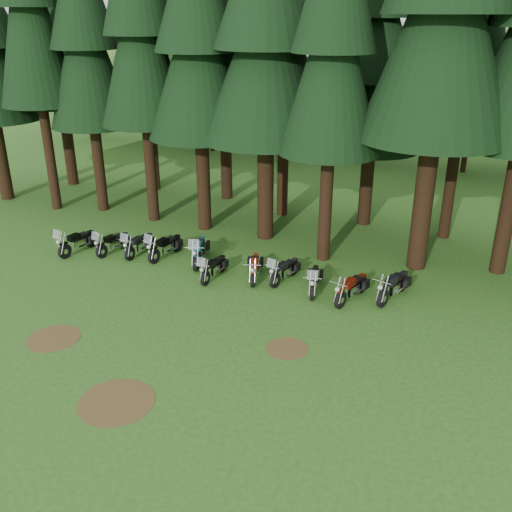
% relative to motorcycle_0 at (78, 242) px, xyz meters
% --- Properties ---
extents(ground, '(120.00, 120.00, 0.00)m').
position_rel_motorcycle_0_xyz_m(ground, '(7.06, -4.34, -0.49)').
color(ground, '#265718').
rests_on(ground, ground).
extents(pine_front_2, '(4.32, 4.32, 16.22)m').
position_rel_motorcycle_0_xyz_m(pine_front_2, '(-2.72, 5.48, 9.23)').
color(pine_front_2, black).
rests_on(pine_front_2, ground).
extents(pine_front_3, '(4.32, 4.32, 17.57)m').
position_rel_motorcycle_0_xyz_m(pine_front_3, '(0.77, 5.17, 10.04)').
color(pine_front_3, black).
rests_on(pine_front_3, ground).
extents(pine_front_4, '(4.95, 4.95, 16.33)m').
position_rel_motorcycle_0_xyz_m(pine_front_4, '(3.85, 5.07, 9.29)').
color(pine_front_4, black).
rests_on(pine_front_4, ground).
extents(pine_front_5, '(5.81, 5.81, 16.72)m').
position_rel_motorcycle_0_xyz_m(pine_front_5, '(7.12, 5.11, 9.52)').
color(pine_front_5, black).
rests_on(pine_front_5, ground).
extents(pine_front_6, '(4.15, 4.15, 16.75)m').
position_rel_motorcycle_0_xyz_m(pine_front_6, '(10.49, 3.69, 9.54)').
color(pine_front_6, black).
rests_on(pine_front_6, ground).
extents(pine_back_0, '(5.00, 5.00, 17.21)m').
position_rel_motorcycle_0_xyz_m(pine_back_0, '(-7.62, 8.91, 9.82)').
color(pine_back_0, black).
rests_on(pine_back_0, ground).
extents(pine_back_1, '(4.52, 4.52, 16.22)m').
position_rel_motorcycle_0_xyz_m(pine_back_1, '(-2.20, 10.01, 9.22)').
color(pine_back_1, black).
rests_on(pine_back_1, ground).
extents(pine_back_2, '(4.85, 4.85, 16.30)m').
position_rel_motorcycle_0_xyz_m(pine_back_2, '(2.68, 10.07, 9.27)').
color(pine_back_2, black).
rests_on(pine_back_2, ground).
extents(pine_back_3, '(4.35, 4.35, 16.20)m').
position_rel_motorcycle_0_xyz_m(pine_back_3, '(6.69, 8.61, 9.21)').
color(pine_back_3, black).
rests_on(pine_back_3, ground).
extents(pine_back_4, '(4.94, 4.94, 13.78)m').
position_rel_motorcycle_0_xyz_m(pine_back_4, '(11.09, 8.91, 7.76)').
color(pine_back_4, black).
rests_on(pine_back_4, ground).
extents(pine_back_5, '(3.94, 3.94, 16.33)m').
position_rel_motorcycle_0_xyz_m(pine_back_5, '(15.13, 8.52, 9.29)').
color(pine_back_5, black).
rests_on(pine_back_5, ground).
extents(decid_0, '(8.00, 7.78, 10.00)m').
position_rel_motorcycle_0_xyz_m(decid_0, '(-15.04, 20.93, 5.41)').
color(decid_0, black).
rests_on(decid_0, ground).
extents(decid_1, '(7.91, 7.69, 9.88)m').
position_rel_motorcycle_0_xyz_m(decid_1, '(-8.93, 21.43, 5.35)').
color(decid_1, black).
rests_on(decid_1, ground).
extents(decid_2, '(6.72, 6.53, 8.40)m').
position_rel_motorcycle_0_xyz_m(decid_2, '(-3.38, 20.44, 4.47)').
color(decid_2, black).
rests_on(decid_2, ground).
extents(decid_3, '(6.12, 5.95, 7.65)m').
position_rel_motorcycle_0_xyz_m(decid_3, '(2.34, 20.79, 4.03)').
color(decid_3, black).
rests_on(decid_3, ground).
extents(decid_4, '(5.93, 5.76, 7.41)m').
position_rel_motorcycle_0_xyz_m(decid_4, '(8.64, 21.99, 3.88)').
color(decid_4, black).
rests_on(decid_4, ground).
extents(decid_5, '(8.45, 8.21, 10.56)m').
position_rel_motorcycle_0_xyz_m(decid_5, '(15.35, 21.38, 5.75)').
color(decid_5, black).
rests_on(decid_5, ground).
extents(dirt_patch_0, '(1.80, 1.80, 0.01)m').
position_rel_motorcycle_0_xyz_m(dirt_patch_0, '(4.06, -6.34, -0.48)').
color(dirt_patch_0, '#4C3D1E').
rests_on(dirt_patch_0, ground).
extents(dirt_patch_1, '(1.40, 1.40, 0.01)m').
position_rel_motorcycle_0_xyz_m(dirt_patch_1, '(11.56, -3.84, -0.48)').
color(dirt_patch_1, '#4C3D1E').
rests_on(dirt_patch_1, ground).
extents(dirt_patch_2, '(2.20, 2.20, 0.01)m').
position_rel_motorcycle_0_xyz_m(dirt_patch_2, '(8.06, -8.34, -0.48)').
color(dirt_patch_2, '#4C3D1E').
rests_on(dirt_patch_2, ground).
extents(motorcycle_0, '(0.59, 2.32, 1.45)m').
position_rel_motorcycle_0_xyz_m(motorcycle_0, '(0.00, 0.00, 0.00)').
color(motorcycle_0, black).
rests_on(motorcycle_0, ground).
extents(motorcycle_1, '(0.58, 2.13, 1.33)m').
position_rel_motorcycle_0_xyz_m(motorcycle_1, '(1.49, 0.61, -0.04)').
color(motorcycle_1, black).
rests_on(motorcycle_1, ground).
extents(motorcycle_2, '(0.41, 2.16, 1.36)m').
position_rel_motorcycle_0_xyz_m(motorcycle_2, '(2.71, 0.90, -0.03)').
color(motorcycle_2, black).
rests_on(motorcycle_2, ground).
extents(motorcycle_3, '(0.62, 2.30, 1.45)m').
position_rel_motorcycle_0_xyz_m(motorcycle_3, '(3.96, 1.08, -0.00)').
color(motorcycle_3, black).
rests_on(motorcycle_3, ground).
extents(motorcycle_4, '(1.10, 2.43, 1.56)m').
position_rel_motorcycle_0_xyz_m(motorcycle_4, '(5.63, 1.14, 0.03)').
color(motorcycle_4, black).
rests_on(motorcycle_4, ground).
extents(motorcycle_5, '(0.39, 2.09, 1.32)m').
position_rel_motorcycle_0_xyz_m(motorcycle_5, '(6.93, -0.02, -0.05)').
color(motorcycle_5, black).
rests_on(motorcycle_5, ground).
extents(motorcycle_6, '(0.82, 2.12, 0.89)m').
position_rel_motorcycle_0_xyz_m(motorcycle_6, '(8.47, 0.64, -0.03)').
color(motorcycle_6, black).
rests_on(motorcycle_6, ground).
extents(motorcycle_7, '(0.68, 2.14, 1.35)m').
position_rel_motorcycle_0_xyz_m(motorcycle_7, '(9.70, 0.89, -0.04)').
color(motorcycle_7, black).
rests_on(motorcycle_7, ground).
extents(motorcycle_8, '(0.75, 2.16, 1.36)m').
position_rel_motorcycle_0_xyz_m(motorcycle_8, '(11.08, 0.47, -0.03)').
color(motorcycle_8, black).
rests_on(motorcycle_8, ground).
extents(motorcycle_9, '(0.75, 2.23, 0.92)m').
position_rel_motorcycle_0_xyz_m(motorcycle_9, '(12.62, 0.32, -0.01)').
color(motorcycle_9, black).
rests_on(motorcycle_9, ground).
extents(motorcycle_10, '(0.78, 2.34, 0.97)m').
position_rel_motorcycle_0_xyz_m(motorcycle_10, '(14.05, 1.06, 0.01)').
color(motorcycle_10, black).
rests_on(motorcycle_10, ground).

